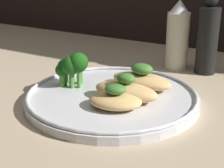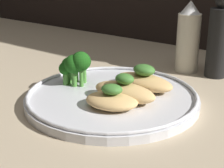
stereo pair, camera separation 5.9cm
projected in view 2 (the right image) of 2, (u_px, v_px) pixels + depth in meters
ground_plane at (112, 105)px, 60.30cm from camera, size 180.00×180.00×1.00cm
plate at (112, 97)px, 59.78cm from camera, size 30.15×30.15×2.00cm
grilled_meat_front at (112, 99)px, 54.19cm from camera, size 9.90×8.30×3.91cm
grilled_meat_middle at (124, 91)px, 56.88cm from camera, size 11.47×5.64×4.64cm
grilled_meat_back at (144, 80)px, 61.90cm from camera, size 11.91×6.29×4.54cm
broccoli_bunch at (76, 64)px, 63.07cm from camera, size 6.22×5.67×6.63cm
sauce_bottle at (188, 38)px, 74.35cm from camera, size 4.99×4.99×15.40cm
pepper_grinder at (218, 40)px, 70.52cm from camera, size 4.42×4.42×17.14cm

